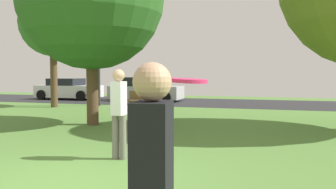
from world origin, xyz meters
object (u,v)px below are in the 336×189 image
street_lamp_post (99,63)px  park_bench (145,100)px  person_walking (119,109)px  parked_car_silver (145,90)px  frisbee_disc (188,81)px  parked_car_white (68,90)px  oak_tree_right (53,24)px

street_lamp_post → park_bench: bearing=-24.9°
person_walking → parked_car_silver: bearing=18.1°
frisbee_disc → parked_car_white: (-12.68, 18.20, -1.03)m
park_bench → street_lamp_post: bearing=-24.9°
parked_car_white → parked_car_silver: (5.41, 0.18, 0.03)m
park_bench → frisbee_disc: bearing=112.1°
frisbee_disc → parked_car_silver: (-7.27, 18.38, -1.00)m
parked_car_silver → street_lamp_post: size_ratio=1.00×
oak_tree_right → parked_car_white: bearing=115.6°
parked_car_silver → park_bench: size_ratio=2.80×
oak_tree_right → frisbee_disc: 16.91m
parked_car_white → parked_car_silver: 5.41m
frisbee_disc → park_bench: (-5.29, 13.04, -1.21)m
oak_tree_right → parked_car_white: 6.63m
oak_tree_right → park_bench: bearing=-1.5°
parked_car_silver → park_bench: 5.69m
parked_car_white → frisbee_disc: bearing=-55.1°
street_lamp_post → oak_tree_right: bearing=-144.3°
person_walking → parked_car_white: bearing=35.4°
frisbee_disc → street_lamp_post: street_lamp_post is taller
parked_car_white → street_lamp_post: street_lamp_post is taller
person_walking → parked_car_silver: person_walking is taller
oak_tree_right → parked_car_white: (-2.40, 5.02, -3.59)m
parked_car_silver → street_lamp_post: bearing=-106.7°
frisbee_disc → street_lamp_post: bearing=120.2°
parked_car_white → park_bench: 9.01m
parked_car_silver → person_walking: bearing=-71.3°
person_walking → street_lamp_post: (-6.00, 10.42, 1.24)m
parked_car_white → street_lamp_post: (4.25, -3.70, 1.60)m
oak_tree_right → person_walking: size_ratio=3.29×
person_walking → park_bench: 9.42m
parked_car_silver → street_lamp_post: (-1.16, -3.87, 1.57)m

